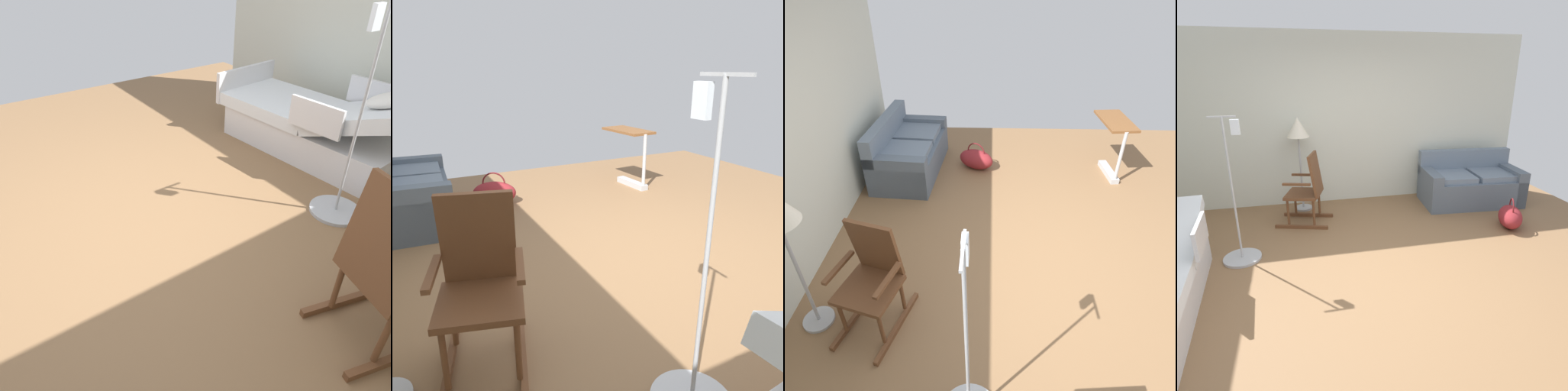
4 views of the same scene
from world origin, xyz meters
The scene contains 5 objects.
ground_plane centered at (0.00, 0.00, 0.00)m, with size 7.44×7.44×0.00m, color olive.
couch centered at (2.05, 1.85, 0.31)m, with size 1.66×0.96×0.85m.
rocking_chair centered at (-0.65, 1.59, 0.50)m, with size 0.86×0.66×1.05m.
overbed_table centered at (2.08, -1.24, 0.53)m, with size 0.86×0.46×0.84m.
duffel_bag centered at (2.16, 0.82, 0.15)m, with size 0.53×0.64×0.43m.
Camera 3 is at (-2.68, 0.59, 2.81)m, focal length 31.89 mm.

